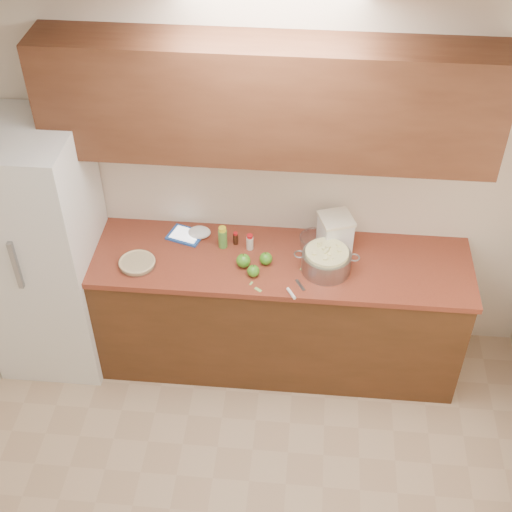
# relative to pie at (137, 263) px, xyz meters

# --- Properties ---
(room_shell) EXTENTS (3.60, 3.60, 3.60)m
(room_shell) POSITION_rel_pie_xyz_m (0.79, -1.34, 0.36)
(room_shell) COLOR tan
(room_shell) RESTS_ON ground
(counter_run) EXTENTS (2.64, 0.68, 0.92)m
(counter_run) POSITION_rel_pie_xyz_m (0.79, 0.14, -0.48)
(counter_run) COLOR #4F2B16
(counter_run) RESTS_ON ground
(upper_cabinets) EXTENTS (2.60, 0.34, 0.70)m
(upper_cabinets) POSITION_rel_pie_xyz_m (0.79, 0.29, 1.01)
(upper_cabinets) COLOR #562E1A
(upper_cabinets) RESTS_ON room_shell
(fridge) EXTENTS (0.70, 0.70, 1.80)m
(fridge) POSITION_rel_pie_xyz_m (-0.65, 0.10, -0.04)
(fridge) COLOR silver
(fridge) RESTS_ON ground
(pie) EXTENTS (0.24, 0.24, 0.04)m
(pie) POSITION_rel_pie_xyz_m (0.00, 0.00, 0.00)
(pie) COLOR silver
(pie) RESTS_ON counter_run
(colander) EXTENTS (0.41, 0.31, 0.15)m
(colander) POSITION_rel_pie_xyz_m (1.18, 0.07, 0.05)
(colander) COLOR gray
(colander) RESTS_ON counter_run
(flour_canister) EXTENTS (0.25, 0.25, 0.25)m
(flour_canister) POSITION_rel_pie_xyz_m (1.23, 0.29, 0.10)
(flour_canister) COLOR silver
(flour_canister) RESTS_ON counter_run
(tablet) EXTENTS (0.26, 0.23, 0.02)m
(tablet) POSITION_rel_pie_xyz_m (0.25, 0.31, -0.01)
(tablet) COLOR #2454B0
(tablet) RESTS_ON counter_run
(paring_knife) EXTENTS (0.12, 0.18, 0.02)m
(paring_knife) POSITION_rel_pie_xyz_m (0.98, -0.16, -0.01)
(paring_knife) COLOR gray
(paring_knife) RESTS_ON counter_run
(lemon_bottle) EXTENTS (0.06, 0.06, 0.16)m
(lemon_bottle) POSITION_rel_pie_xyz_m (0.51, 0.23, 0.05)
(lemon_bottle) COLOR #4C8C38
(lemon_bottle) RESTS_ON counter_run
(cinnamon_shaker) EXTENTS (0.05, 0.05, 0.11)m
(cinnamon_shaker) POSITION_rel_pie_xyz_m (0.69, 0.23, 0.03)
(cinnamon_shaker) COLOR beige
(cinnamon_shaker) RESTS_ON counter_run
(vanilla_bottle) EXTENTS (0.03, 0.03, 0.09)m
(vanilla_bottle) POSITION_rel_pie_xyz_m (0.59, 0.27, 0.02)
(vanilla_bottle) COLOR black
(vanilla_bottle) RESTS_ON counter_run
(mixing_bowl) EXTENTS (0.19, 0.19, 0.07)m
(mixing_bowl) POSITION_rel_pie_xyz_m (1.10, 0.30, 0.02)
(mixing_bowl) COLOR silver
(mixing_bowl) RESTS_ON counter_run
(paper_towel) EXTENTS (0.16, 0.13, 0.06)m
(paper_towel) POSITION_rel_pie_xyz_m (0.35, 0.32, 0.01)
(paper_towel) COLOR white
(paper_towel) RESTS_ON counter_run
(apple_left) EXTENTS (0.09, 0.09, 0.10)m
(apple_left) POSITION_rel_pie_xyz_m (0.66, 0.05, 0.03)
(apple_left) COLOR #428B1E
(apple_left) RESTS_ON counter_run
(apple_center) EXTENTS (0.08, 0.08, 0.09)m
(apple_center) POSITION_rel_pie_xyz_m (0.80, 0.09, 0.02)
(apple_center) COLOR #428B1E
(apple_center) RESTS_ON counter_run
(apple_front) EXTENTS (0.08, 0.08, 0.09)m
(apple_front) POSITION_rel_pie_xyz_m (0.73, -0.03, 0.02)
(apple_front) COLOR #428B1E
(apple_front) RESTS_ON counter_run
(peel_a) EXTENTS (0.02, 0.03, 0.00)m
(peel_a) POSITION_rel_pie_xyz_m (0.73, -0.10, -0.02)
(peel_a) COLOR #8EC25E
(peel_a) RESTS_ON counter_run
(peel_b) EXTENTS (0.03, 0.05, 0.00)m
(peel_b) POSITION_rel_pie_xyz_m (1.03, 0.07, -0.02)
(peel_b) COLOR #8EC25E
(peel_b) RESTS_ON counter_run
(peel_c) EXTENTS (0.05, 0.04, 0.00)m
(peel_c) POSITION_rel_pie_xyz_m (0.77, -0.15, -0.02)
(peel_c) COLOR #8EC25E
(peel_c) RESTS_ON counter_run
(peel_d) EXTENTS (0.02, 0.05, 0.00)m
(peel_d) POSITION_rel_pie_xyz_m (0.71, 0.03, -0.02)
(peel_d) COLOR #8EC25E
(peel_d) RESTS_ON counter_run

